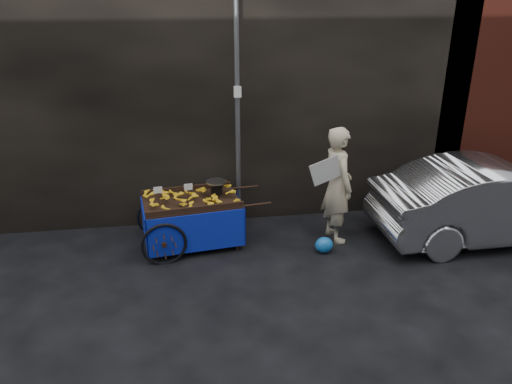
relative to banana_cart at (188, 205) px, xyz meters
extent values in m
plane|color=black|center=(0.58, -0.75, -0.70)|extent=(80.00, 80.00, 0.00)
cube|color=black|center=(-0.42, 1.85, 1.80)|extent=(11.00, 2.00, 5.00)
cube|color=#591E14|center=(6.08, 1.85, 1.80)|extent=(3.00, 2.00, 5.00)
cylinder|color=slate|center=(0.88, 0.55, 1.30)|extent=(0.08, 0.08, 4.00)
cube|color=white|center=(0.88, 0.50, 1.70)|extent=(0.12, 0.02, 0.18)
cube|color=black|center=(0.05, 0.01, 0.05)|extent=(1.62, 1.13, 0.06)
cube|color=black|center=(-0.01, 0.44, 0.12)|extent=(1.50, 0.23, 0.09)
cube|color=black|center=(0.11, -0.43, 0.12)|extent=(1.50, 0.23, 0.09)
cube|color=black|center=(0.75, -0.28, -0.33)|extent=(0.05, 0.05, 0.75)
cube|color=black|center=(0.65, 0.46, -0.33)|extent=(0.05, 0.05, 0.75)
cylinder|color=black|center=(1.08, -0.24, 0.05)|extent=(0.47, 0.10, 0.04)
cylinder|color=black|center=(0.98, 0.51, 0.05)|extent=(0.47, 0.10, 0.04)
torus|color=black|center=(-0.40, -0.57, -0.37)|extent=(0.71, 0.14, 0.71)
torus|color=black|center=(-0.53, 0.44, -0.37)|extent=(0.71, 0.14, 0.71)
cylinder|color=black|center=(-0.46, -0.06, -0.37)|extent=(0.18, 1.05, 0.05)
cube|color=#0F0898|center=(0.11, -0.47, -0.27)|extent=(1.53, 0.22, 0.64)
cube|color=#0F0898|center=(-0.01, 0.48, -0.27)|extent=(1.53, 0.22, 0.64)
cube|color=#0F0898|center=(-0.71, -0.09, -0.27)|extent=(0.15, 0.97, 0.64)
cube|color=#0F0898|center=(0.80, 0.10, -0.27)|extent=(0.15, 0.97, 0.64)
cube|color=black|center=(0.46, 0.11, 0.21)|extent=(0.19, 0.15, 0.15)
cylinder|color=silver|center=(0.46, 0.11, 0.34)|extent=(0.36, 0.36, 0.03)
cube|color=white|center=(-0.45, -0.16, 0.36)|extent=(0.13, 0.03, 0.10)
cube|color=white|center=(0.02, -0.10, 0.36)|extent=(0.13, 0.03, 0.10)
imported|color=beige|center=(2.42, -0.13, 0.27)|extent=(0.58, 0.78, 1.94)
cube|color=silver|center=(2.16, -0.33, 0.60)|extent=(0.59, 0.08, 0.50)
ellipsoid|color=blue|center=(2.11, -0.59, -0.57)|extent=(0.29, 0.23, 0.26)
imported|color=silver|center=(5.04, -0.48, -0.04)|extent=(4.07, 1.49, 1.33)
camera|label=1|loc=(-0.01, -7.38, 3.27)|focal=35.00mm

